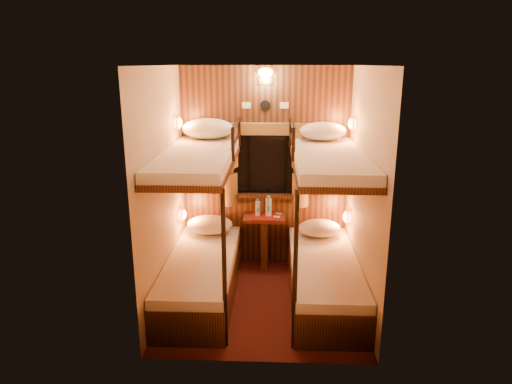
{
  "coord_description": "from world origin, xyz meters",
  "views": [
    {
      "loc": [
        0.12,
        -4.35,
        2.42
      ],
      "look_at": [
        -0.07,
        0.15,
        1.15
      ],
      "focal_mm": 32.0,
      "sensor_mm": 36.0,
      "label": 1
    }
  ],
  "objects_px": {
    "table": "(264,234)",
    "bottle_right": "(268,207)",
    "bunk_left": "(201,247)",
    "bottle_left": "(258,209)",
    "bunk_right": "(325,249)"
  },
  "relations": [
    {
      "from": "bunk_left",
      "to": "bottle_left",
      "type": "relative_size",
      "value": 8.89
    },
    {
      "from": "bunk_left",
      "to": "table",
      "type": "bearing_deg",
      "value": 50.33
    },
    {
      "from": "bunk_left",
      "to": "bottle_left",
      "type": "bearing_deg",
      "value": 53.93
    },
    {
      "from": "bunk_right",
      "to": "bottle_right",
      "type": "bearing_deg",
      "value": 127.42
    },
    {
      "from": "bunk_right",
      "to": "table",
      "type": "distance_m",
      "value": 1.02
    },
    {
      "from": "bunk_left",
      "to": "bottle_left",
      "type": "height_order",
      "value": "bunk_left"
    },
    {
      "from": "bunk_right",
      "to": "bottle_right",
      "type": "relative_size",
      "value": 7.39
    },
    {
      "from": "bunk_right",
      "to": "table",
      "type": "xyz_separation_m",
      "value": [
        -0.65,
        0.78,
        -0.14
      ]
    },
    {
      "from": "bunk_left",
      "to": "bunk_right",
      "type": "bearing_deg",
      "value": 0.0
    },
    {
      "from": "bottle_left",
      "to": "bottle_right",
      "type": "height_order",
      "value": "bottle_right"
    },
    {
      "from": "table",
      "to": "bottle_right",
      "type": "xyz_separation_m",
      "value": [
        0.05,
        0.0,
        0.35
      ]
    },
    {
      "from": "table",
      "to": "bottle_left",
      "type": "xyz_separation_m",
      "value": [
        -0.08,
        0.0,
        0.33
      ]
    },
    {
      "from": "bunk_left",
      "to": "bottle_left",
      "type": "distance_m",
      "value": 0.98
    },
    {
      "from": "bunk_left",
      "to": "bunk_right",
      "type": "height_order",
      "value": "same"
    },
    {
      "from": "table",
      "to": "bottle_right",
      "type": "distance_m",
      "value": 0.35
    }
  ]
}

